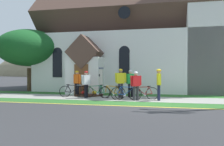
{
  "coord_description": "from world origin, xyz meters",
  "views": [
    {
      "loc": [
        1.08,
        -11.74,
        1.65
      ],
      "look_at": [
        -2.49,
        3.8,
        1.5
      ],
      "focal_mm": 37.92,
      "sensor_mm": 36.0,
      "label": 1
    }
  ],
  "objects_px": {
    "bicycle_blue": "(143,93)",
    "bicycle_green": "(126,93)",
    "bicycle_red": "(113,92)",
    "cyclist_in_blue_jersey": "(131,81)",
    "bicycle_white": "(73,91)",
    "church_sign": "(91,77)",
    "cyclist_in_red_jersey": "(77,81)",
    "cyclist_in_white_jersey": "(121,81)",
    "cyclist_in_orange_jersey": "(86,82)",
    "bicycle_silver": "(96,92)",
    "yard_deciduous_tree": "(29,48)",
    "cyclist_in_green_jersey": "(136,84)",
    "cyclist_in_yellow_jersey": "(159,82)"
  },
  "relations": [
    {
      "from": "church_sign",
      "to": "cyclist_in_white_jersey",
      "type": "height_order",
      "value": "church_sign"
    },
    {
      "from": "cyclist_in_blue_jersey",
      "to": "cyclist_in_green_jersey",
      "type": "bearing_deg",
      "value": -71.6
    },
    {
      "from": "cyclist_in_blue_jersey",
      "to": "yard_deciduous_tree",
      "type": "distance_m",
      "value": 9.56
    },
    {
      "from": "bicycle_white",
      "to": "bicycle_green",
      "type": "xyz_separation_m",
      "value": [
        3.5,
        -0.76,
        0.01
      ]
    },
    {
      "from": "bicycle_silver",
      "to": "cyclist_in_red_jersey",
      "type": "height_order",
      "value": "cyclist_in_red_jersey"
    },
    {
      "from": "church_sign",
      "to": "yard_deciduous_tree",
      "type": "relative_size",
      "value": 0.36
    },
    {
      "from": "bicycle_silver",
      "to": "cyclist_in_red_jersey",
      "type": "relative_size",
      "value": 1.04
    },
    {
      "from": "church_sign",
      "to": "cyclist_in_red_jersey",
      "type": "distance_m",
      "value": 1.09
    },
    {
      "from": "yard_deciduous_tree",
      "to": "cyclist_in_blue_jersey",
      "type": "bearing_deg",
      "value": -17.33
    },
    {
      "from": "bicycle_silver",
      "to": "cyclist_in_orange_jersey",
      "type": "distance_m",
      "value": 0.87
    },
    {
      "from": "bicycle_red",
      "to": "bicycle_green",
      "type": "height_order",
      "value": "bicycle_green"
    },
    {
      "from": "church_sign",
      "to": "cyclist_in_yellow_jersey",
      "type": "bearing_deg",
      "value": -25.16
    },
    {
      "from": "bicycle_green",
      "to": "cyclist_in_blue_jersey",
      "type": "relative_size",
      "value": 1.02
    },
    {
      "from": "cyclist_in_red_jersey",
      "to": "bicycle_silver",
      "type": "bearing_deg",
      "value": -25.43
    },
    {
      "from": "bicycle_red",
      "to": "cyclist_in_blue_jersey",
      "type": "xyz_separation_m",
      "value": [
        0.93,
        0.96,
        0.62
      ]
    },
    {
      "from": "bicycle_white",
      "to": "bicycle_green",
      "type": "bearing_deg",
      "value": -12.28
    },
    {
      "from": "bicycle_red",
      "to": "cyclist_in_blue_jersey",
      "type": "relative_size",
      "value": 0.97
    },
    {
      "from": "cyclist_in_red_jersey",
      "to": "cyclist_in_orange_jersey",
      "type": "bearing_deg",
      "value": -46.78
    },
    {
      "from": "church_sign",
      "to": "cyclist_in_green_jersey",
      "type": "relative_size",
      "value": 1.17
    },
    {
      "from": "bicycle_red",
      "to": "cyclist_in_red_jersey",
      "type": "distance_m",
      "value": 2.87
    },
    {
      "from": "yard_deciduous_tree",
      "to": "bicycle_silver",
      "type": "bearing_deg",
      "value": -26.93
    },
    {
      "from": "bicycle_blue",
      "to": "cyclist_in_blue_jersey",
      "type": "bearing_deg",
      "value": 132.1
    },
    {
      "from": "bicycle_blue",
      "to": "cyclist_in_white_jersey",
      "type": "distance_m",
      "value": 1.64
    },
    {
      "from": "bicycle_red",
      "to": "bicycle_blue",
      "type": "bearing_deg",
      "value": -0.73
    },
    {
      "from": "bicycle_blue",
      "to": "yard_deciduous_tree",
      "type": "bearing_deg",
      "value": 158.95
    },
    {
      "from": "church_sign",
      "to": "cyclist_in_blue_jersey",
      "type": "relative_size",
      "value": 1.11
    },
    {
      "from": "cyclist_in_orange_jersey",
      "to": "cyclist_in_yellow_jersey",
      "type": "xyz_separation_m",
      "value": [
        4.34,
        -0.33,
        0.09
      ]
    },
    {
      "from": "bicycle_white",
      "to": "cyclist_in_white_jersey",
      "type": "xyz_separation_m",
      "value": [
        3.0,
        0.2,
        0.68
      ]
    },
    {
      "from": "cyclist_in_blue_jersey",
      "to": "cyclist_in_green_jersey",
      "type": "xyz_separation_m",
      "value": [
        0.54,
        -1.63,
        -0.07
      ]
    },
    {
      "from": "cyclist_in_red_jersey",
      "to": "cyclist_in_blue_jersey",
      "type": "xyz_separation_m",
      "value": [
        3.56,
        -0.03,
        0.04
      ]
    },
    {
      "from": "cyclist_in_red_jersey",
      "to": "cyclist_in_yellow_jersey",
      "type": "distance_m",
      "value": 5.52
    },
    {
      "from": "bicycle_green",
      "to": "yard_deciduous_tree",
      "type": "distance_m",
      "value": 10.23
    },
    {
      "from": "bicycle_silver",
      "to": "bicycle_green",
      "type": "relative_size",
      "value": 0.99
    },
    {
      "from": "bicycle_green",
      "to": "cyclist_in_blue_jersey",
      "type": "height_order",
      "value": "cyclist_in_blue_jersey"
    },
    {
      "from": "bicycle_white",
      "to": "cyclist_in_green_jersey",
      "type": "height_order",
      "value": "cyclist_in_green_jersey"
    },
    {
      "from": "bicycle_blue",
      "to": "bicycle_green",
      "type": "relative_size",
      "value": 1.01
    },
    {
      "from": "cyclist_in_orange_jersey",
      "to": "bicycle_white",
      "type": "bearing_deg",
      "value": 162.25
    },
    {
      "from": "bicycle_blue",
      "to": "cyclist_in_white_jersey",
      "type": "xyz_separation_m",
      "value": [
        -1.42,
        0.47,
        0.68
      ]
    },
    {
      "from": "yard_deciduous_tree",
      "to": "church_sign",
      "type": "bearing_deg",
      "value": -17.97
    },
    {
      "from": "cyclist_in_orange_jersey",
      "to": "bicycle_blue",
      "type": "bearing_deg",
      "value": 0.73
    },
    {
      "from": "bicycle_blue",
      "to": "cyclist_in_orange_jersey",
      "type": "xyz_separation_m",
      "value": [
        -3.45,
        -0.04,
        0.58
      ]
    },
    {
      "from": "cyclist_in_red_jersey",
      "to": "cyclist_in_yellow_jersey",
      "type": "bearing_deg",
      "value": -14.6
    },
    {
      "from": "church_sign",
      "to": "bicycle_white",
      "type": "relative_size",
      "value": 1.09
    },
    {
      "from": "bicycle_green",
      "to": "cyclist_in_orange_jersey",
      "type": "relative_size",
      "value": 1.06
    },
    {
      "from": "cyclist_in_orange_jersey",
      "to": "cyclist_in_red_jersey",
      "type": "height_order",
      "value": "cyclist_in_red_jersey"
    },
    {
      "from": "bicycle_white",
      "to": "cyclist_in_white_jersey",
      "type": "relative_size",
      "value": 0.97
    },
    {
      "from": "bicycle_silver",
      "to": "cyclist_in_yellow_jersey",
      "type": "height_order",
      "value": "cyclist_in_yellow_jersey"
    },
    {
      "from": "bicycle_white",
      "to": "bicycle_blue",
      "type": "bearing_deg",
      "value": -3.45
    },
    {
      "from": "bicycle_white",
      "to": "yard_deciduous_tree",
      "type": "bearing_deg",
      "value": 146.68
    },
    {
      "from": "bicycle_silver",
      "to": "cyclist_in_white_jersey",
      "type": "xyz_separation_m",
      "value": [
        1.48,
        0.19,
        0.69
      ]
    }
  ]
}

